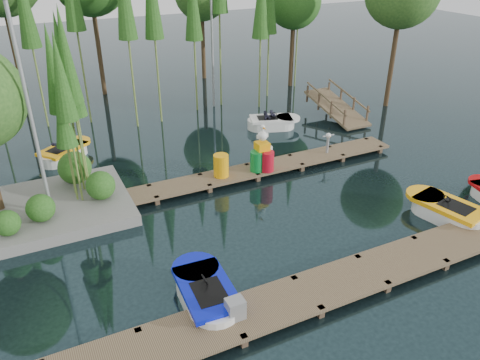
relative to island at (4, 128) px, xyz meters
name	(u,v)px	position (x,y,z in m)	size (l,w,h in m)	color
ground_plane	(233,218)	(6.30, -3.29, -3.18)	(90.00, 90.00, 0.00)	#1A2D31
near_dock	(307,294)	(6.30, -7.79, -2.95)	(18.00, 1.50, 0.50)	brown
far_dock	(229,176)	(7.30, -0.79, -2.95)	(15.00, 1.20, 0.50)	brown
island	(4,128)	(0.00, 0.00, 0.00)	(6.20, 4.20, 6.75)	slate
lamp_island	(27,98)	(0.80, -0.79, 1.08)	(0.30, 0.30, 7.25)	gray
lamp_rear	(212,27)	(10.30, 7.71, 1.08)	(0.30, 0.30, 7.25)	gray
ramp	(336,107)	(15.30, 3.21, -2.60)	(1.50, 3.94, 1.49)	brown
boat_blue	(206,295)	(3.91, -6.73, -2.91)	(1.42, 2.87, 0.94)	white
boat_yellow_near	(447,211)	(12.74, -6.46, -2.91)	(1.86, 3.02, 0.95)	white
boat_yellow_far	(64,153)	(1.86, 4.17, -2.91)	(2.71, 2.47, 1.27)	white
boat_white_far	(272,123)	(11.58, 3.41, -2.91)	(2.85, 1.96, 1.24)	white
utility_cabinet	(235,309)	(4.23, -7.79, -2.62)	(0.44, 0.37, 0.53)	gray
yellow_barrel	(221,166)	(6.97, -0.79, -2.45)	(0.58, 0.58, 0.87)	#FFAA0D
drum_cluster	(263,156)	(8.71, -0.94, -2.34)	(1.07, 0.98, 1.84)	#0D7D2E
seagull_post	(328,140)	(11.89, -0.79, -2.28)	(0.56, 0.30, 0.89)	gray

